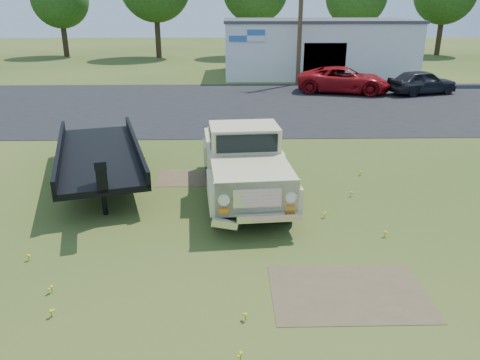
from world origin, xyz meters
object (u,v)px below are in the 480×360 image
red_pickup (344,80)px  dark_sedan (422,82)px  vintage_pickup_truck (244,161)px  flatbed_trailer (99,151)px

red_pickup → dark_sedan: 4.73m
vintage_pickup_truck → dark_sedan: 19.76m
red_pickup → vintage_pickup_truck: bearing=172.8°
dark_sedan → vintage_pickup_truck: bearing=127.1°
vintage_pickup_truck → red_pickup: vintage_pickup_truck is taller
vintage_pickup_truck → dark_sedan: bearing=49.8°
vintage_pickup_truck → flatbed_trailer: bearing=158.0°
red_pickup → dark_sedan: red_pickup is taller
vintage_pickup_truck → red_pickup: 18.02m
vintage_pickup_truck → dark_sedan: size_ratio=1.35×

